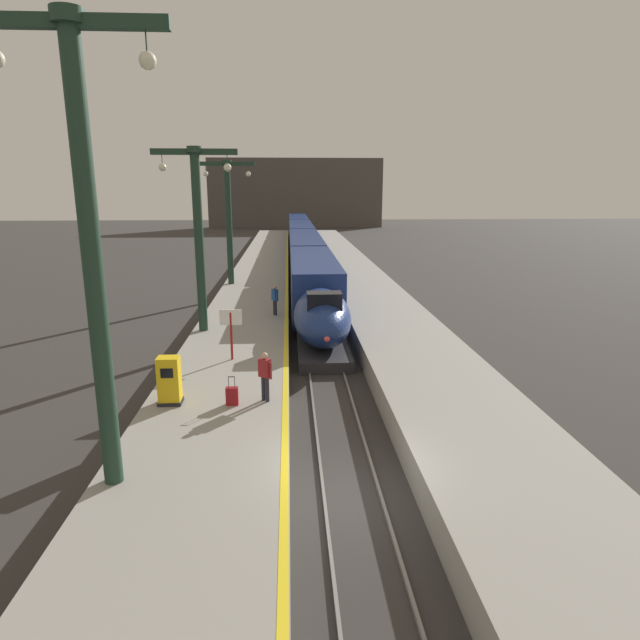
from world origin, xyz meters
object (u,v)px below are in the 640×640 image
at_px(rolling_suitcase, 232,396).
at_px(departure_info_board, 231,324).
at_px(highspeed_train_main, 303,245).
at_px(ticket_machine_yellow, 169,382).
at_px(passenger_mid_platform, 275,298).
at_px(station_column_far, 228,211).
at_px(station_column_near, 89,224).
at_px(passenger_near_edge, 265,373).
at_px(station_column_mid, 198,222).

relative_size(rolling_suitcase, departure_info_board, 0.46).
distance_m(highspeed_train_main, ticket_machine_yellow, 42.59).
relative_size(highspeed_train_main, passenger_mid_platform, 44.70).
xyz_separation_m(highspeed_train_main, departure_info_board, (-4.00, -37.58, 0.58)).
bearing_deg(rolling_suitcase, departure_info_board, 95.75).
distance_m(station_column_far, ticket_machine_yellow, 23.54).
relative_size(highspeed_train_main, station_column_near, 7.28).
xyz_separation_m(passenger_near_edge, rolling_suitcase, (-1.08, -0.27, -0.69)).
height_order(highspeed_train_main, station_column_far, station_column_far).
distance_m(station_column_near, departure_info_board, 10.73).
bearing_deg(departure_info_board, station_column_far, 95.89).
bearing_deg(rolling_suitcase, highspeed_train_main, 85.28).
distance_m(highspeed_train_main, departure_info_board, 37.80).
xyz_separation_m(station_column_mid, rolling_suitcase, (2.39, -9.71, -5.02)).
bearing_deg(station_column_far, ticket_machine_yellow, -89.13).
relative_size(passenger_mid_platform, departure_info_board, 0.80).
xyz_separation_m(station_column_near, passenger_mid_platform, (3.50, 17.43, -5.17)).
bearing_deg(passenger_mid_platform, ticket_machine_yellow, -104.05).
bearing_deg(station_column_mid, passenger_mid_platform, 41.65).
relative_size(highspeed_train_main, ticket_machine_yellow, 47.22).
bearing_deg(highspeed_train_main, station_column_near, -97.15).
bearing_deg(ticket_machine_yellow, station_column_far, 90.87).
bearing_deg(ticket_machine_yellow, station_column_mid, 92.11).
relative_size(station_column_far, ticket_machine_yellow, 5.54).
relative_size(station_column_far, rolling_suitcase, 9.02).
bearing_deg(highspeed_train_main, departure_info_board, -96.07).
bearing_deg(highspeed_train_main, station_column_far, -107.13).
distance_m(rolling_suitcase, ticket_machine_yellow, 2.10).
distance_m(highspeed_train_main, passenger_near_edge, 42.25).
bearing_deg(station_column_near, departure_info_board, 78.65).
height_order(station_column_far, passenger_mid_platform, station_column_far).
xyz_separation_m(station_column_near, passenger_near_edge, (3.47, 4.87, -5.17)).
distance_m(passenger_near_edge, passenger_mid_platform, 12.55).
bearing_deg(departure_info_board, rolling_suitcase, -84.25).
relative_size(passenger_near_edge, ticket_machine_yellow, 1.06).
bearing_deg(ticket_machine_yellow, highspeed_train_main, 82.51).
xyz_separation_m(highspeed_train_main, passenger_mid_platform, (-2.40, -29.63, 0.07)).
xyz_separation_m(rolling_suitcase, ticket_machine_yellow, (-2.04, 0.23, 0.44)).
bearing_deg(station_column_far, station_column_mid, -90.00).
relative_size(station_column_far, departure_info_board, 4.18).
distance_m(station_column_near, passenger_near_edge, 7.91).
xyz_separation_m(station_column_near, station_column_far, (0.00, 27.91, -0.81)).
bearing_deg(station_column_mid, rolling_suitcase, -76.15).
bearing_deg(ticket_machine_yellow, passenger_mid_platform, 75.95).
distance_m(station_column_far, rolling_suitcase, 23.97).
xyz_separation_m(station_column_far, ticket_machine_yellow, (0.35, -23.08, -4.61)).
bearing_deg(ticket_machine_yellow, passenger_near_edge, 0.76).
relative_size(station_column_near, passenger_mid_platform, 6.14).
bearing_deg(passenger_near_edge, departure_info_board, 108.81).
distance_m(station_column_far, departure_info_board, 18.93).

